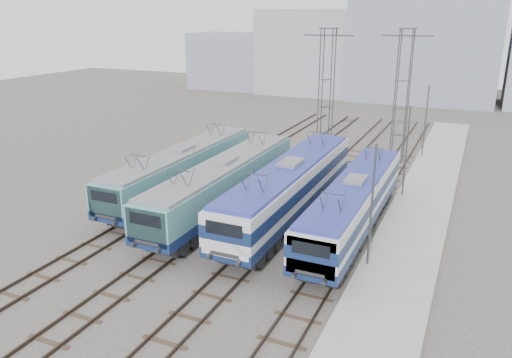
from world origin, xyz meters
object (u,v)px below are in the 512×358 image
object	(u,v)px
locomotive_center_right	(289,186)
mast_rear	(425,123)
locomotive_far_left	(182,168)
mast_mid	(406,153)
locomotive_far_right	(354,202)
mast_front	(371,209)
catenary_tower_east	(402,90)
locomotive_center_left	(223,183)
catenary_tower_west	(326,89)

from	to	relation	value
locomotive_center_right	mast_rear	xyz separation A→B (m)	(6.35, 19.29, 1.10)
locomotive_far_left	mast_mid	size ratio (longest dim) A/B	2.51
mast_rear	locomotive_far_left	bearing A→B (deg)	-129.94
locomotive_far_right	mast_front	xyz separation A→B (m)	(1.85, -4.01, 1.31)
locomotive_center_right	locomotive_far_right	size ratio (longest dim) A/B	1.10
locomotive_center_right	mast_rear	distance (m)	20.34
catenary_tower_east	mast_front	distance (m)	22.32
locomotive_far_right	mast_mid	size ratio (longest dim) A/B	2.45
locomotive_far_left	locomotive_far_right	bearing A→B (deg)	-7.01
mast_front	locomotive_center_right	bearing A→B (deg)	143.46
locomotive_center_right	locomotive_center_left	bearing A→B (deg)	-169.23
locomotive_far_left	mast_front	size ratio (longest dim) A/B	2.51
locomotive_center_left	mast_mid	xyz separation A→B (m)	(10.85, 8.15, 1.26)
locomotive_far_right	mast_mid	xyz separation A→B (m)	(1.85, 7.99, 1.31)
locomotive_far_left	mast_front	bearing A→B (deg)	-20.26
locomotive_center_left	catenary_tower_east	world-z (taller)	catenary_tower_east
mast_front	mast_rear	size ratio (longest dim) A/B	1.00
catenary_tower_west	mast_rear	size ratio (longest dim) A/B	1.71
mast_mid	locomotive_center_right	bearing A→B (deg)	-131.04
locomotive_center_left	locomotive_far_right	distance (m)	9.00
mast_front	mast_rear	xyz separation A→B (m)	(0.00, 24.00, 0.00)
locomotive_far_left	catenary_tower_east	xyz separation A→B (m)	(13.25, 16.34, 4.45)
locomotive_far_left	locomotive_center_right	size ratio (longest dim) A/B	0.93
mast_mid	mast_front	bearing A→B (deg)	-90.00
catenary_tower_west	locomotive_center_left	bearing A→B (deg)	-97.93
locomotive_center_right	catenary_tower_west	distance (m)	16.03
catenary_tower_east	mast_rear	distance (m)	4.28
catenary_tower_west	mast_mid	distance (m)	12.16
mast_mid	mast_rear	distance (m)	12.00
catenary_tower_west	mast_rear	xyz separation A→B (m)	(8.60, 4.00, -3.14)
locomotive_far_left	locomotive_center_right	world-z (taller)	locomotive_center_right
locomotive_far_left	locomotive_center_left	size ratio (longest dim) A/B	0.98
locomotive_far_right	mast_rear	bearing A→B (deg)	84.71
locomotive_far_left	catenary_tower_east	bearing A→B (deg)	50.95
locomotive_far_right	catenary_tower_west	world-z (taller)	catenary_tower_west
locomotive_far_right	catenary_tower_east	xyz separation A→B (m)	(-0.25, 17.99, 4.45)
locomotive_far_left	catenary_tower_east	distance (m)	21.50
mast_rear	mast_front	bearing A→B (deg)	-90.00
locomotive_far_right	catenary_tower_west	xyz separation A→B (m)	(-6.75, 15.99, 4.45)
locomotive_center_left	mast_rear	size ratio (longest dim) A/B	2.57
locomotive_center_left	mast_front	bearing A→B (deg)	-19.54
locomotive_far_right	mast_front	bearing A→B (deg)	-65.21
locomotive_center_right	mast_mid	distance (m)	9.73
locomotive_far_right	catenary_tower_east	world-z (taller)	catenary_tower_east
catenary_tower_west	locomotive_far_right	bearing A→B (deg)	-67.12
locomotive_far_left	locomotive_far_right	xyz separation A→B (m)	(13.50, -1.66, 0.00)
locomotive_center_left	catenary_tower_west	bearing A→B (deg)	82.07
locomotive_far_right	catenary_tower_east	size ratio (longest dim) A/B	1.43
mast_mid	mast_rear	xyz separation A→B (m)	(0.00, 12.00, 0.00)
locomotive_center_right	mast_mid	bearing A→B (deg)	48.96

